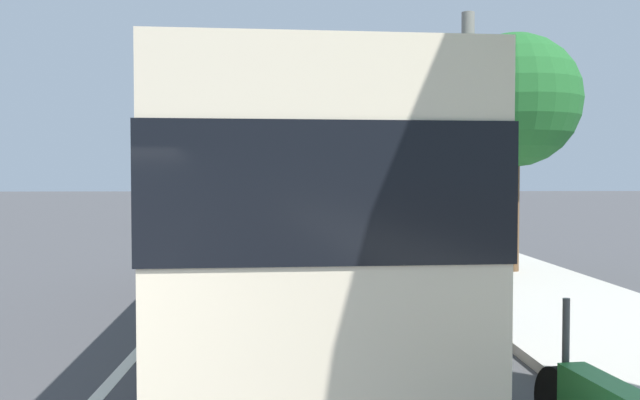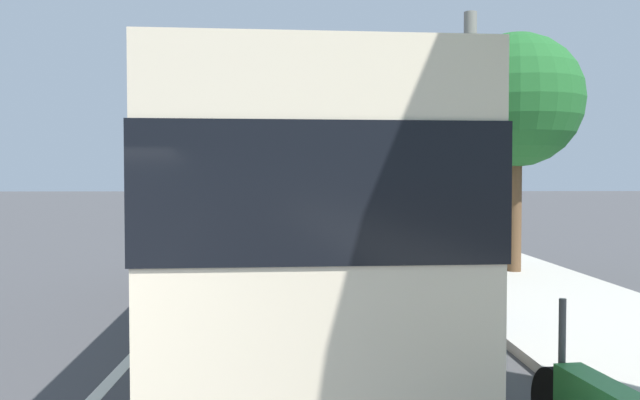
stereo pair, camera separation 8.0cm
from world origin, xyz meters
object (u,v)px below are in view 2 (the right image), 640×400
roadside_tree_mid_block (516,101)px  roadside_tree_far_block (412,131)px  motorcycle_far_end (450,296)px  car_ahead_same_lane (244,200)px  car_oncoming (310,212)px  utility_pole (469,142)px  car_side_street (204,212)px  coach_bus (288,207)px

roadside_tree_mid_block → roadside_tree_far_block: size_ratio=0.98×
motorcycle_far_end → car_ahead_same_lane: size_ratio=0.54×
car_oncoming → motorcycle_far_end: bearing=-173.1°
car_ahead_same_lane → utility_pole: 33.03m
car_oncoming → roadside_tree_far_block: bearing=-93.5°
motorcycle_far_end → roadside_tree_far_block: bearing=-2.3°
roadside_tree_far_block → utility_pole: utility_pole is taller
car_side_street → roadside_tree_far_block: bearing=80.5°
car_ahead_same_lane → car_oncoming: bearing=9.6°
car_ahead_same_lane → roadside_tree_far_block: bearing=22.0°
roadside_tree_mid_block → car_ahead_same_lane: bearing=15.0°
coach_bus → utility_pole: size_ratio=1.90×
utility_pole → roadside_tree_far_block: bearing=-4.1°
car_side_street → roadside_tree_mid_block: roadside_tree_mid_block is taller
car_oncoming → utility_pole: 14.73m
coach_bus → roadside_tree_far_block: 20.20m
car_ahead_same_lane → roadside_tree_far_block: (-18.31, -9.14, 3.75)m
car_oncoming → roadside_tree_far_block: size_ratio=0.73×
motorcycle_far_end → car_side_street: 22.27m
car_side_street → roadside_tree_far_block: 10.48m
car_ahead_same_lane → car_side_street: size_ratio=1.03×
car_oncoming → roadside_tree_far_block: 5.96m
car_ahead_same_lane → utility_pole: (-31.91, -8.16, 2.51)m
car_ahead_same_lane → roadside_tree_mid_block: bearing=10.5°
car_side_street → car_oncoming: bearing=77.8°
utility_pole → roadside_tree_mid_block: bearing=-148.2°
motorcycle_far_end → roadside_tree_mid_block: (4.97, -2.66, 3.54)m
motorcycle_far_end → utility_pole: size_ratio=0.37×
utility_pole → motorcycle_far_end: bearing=162.7°
car_side_street → roadside_tree_mid_block: 19.09m
utility_pole → car_ahead_same_lane: bearing=14.3°
coach_bus → car_oncoming: size_ratio=2.91×
car_side_street → utility_pole: size_ratio=0.67×
motorcycle_far_end → roadside_tree_mid_block: bearing=-22.2°
motorcycle_far_end → roadside_tree_far_block: 20.36m
motorcycle_far_end → roadside_tree_far_block: size_ratio=0.41×
motorcycle_far_end → car_side_street: car_side_street is taller
roadside_tree_mid_block → utility_pole: size_ratio=0.88×
car_side_street → roadside_tree_mid_block: bearing=29.2°
roadside_tree_mid_block → motorcycle_far_end: bearing=151.8°
motorcycle_far_end → roadside_tree_far_block: (19.76, -2.90, 3.93)m
roadside_tree_mid_block → roadside_tree_far_block: (14.79, -0.24, 0.39)m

